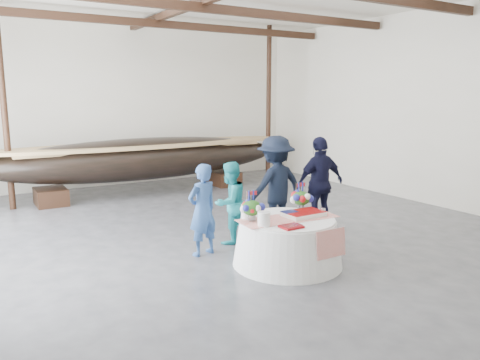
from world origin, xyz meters
TOP-DOWN VIEW (x-y plane):
  - floor at (0.00, 0.00)m, footprint 10.00×12.00m
  - wall_back at (0.00, 6.00)m, footprint 10.00×0.02m
  - wall_right at (5.00, 0.00)m, footprint 0.02×12.00m
  - pavilion_structure at (0.00, 0.75)m, footprint 9.80×11.76m
  - longboat_display at (-0.34, 4.29)m, footprint 7.80×1.56m
  - banquet_table at (-0.27, -1.73)m, footprint 1.67×1.67m
  - tabletop_items at (-0.31, -1.58)m, footprint 1.58×0.99m
  - guest_woman_blue at (-1.18, -0.67)m, footprint 0.61×0.47m
  - guest_woman_teal at (-0.49, -0.35)m, footprint 0.84×0.75m
  - guest_man_left at (0.46, -0.38)m, footprint 1.21×0.73m
  - guest_man_right at (1.39, -0.53)m, footprint 1.06×0.47m

SIDE VIEW (x-z plane):
  - floor at x=0.00m, z-range -0.01..0.01m
  - banquet_table at x=-0.27m, z-range 0.00..0.72m
  - guest_woman_teal at x=-0.49m, z-range 0.00..1.43m
  - guest_woman_blue at x=-1.18m, z-range 0.00..1.49m
  - tabletop_items at x=-0.31m, z-range 0.67..1.07m
  - guest_man_right at x=1.39m, z-range 0.00..1.79m
  - guest_man_left at x=0.46m, z-range 0.00..1.83m
  - longboat_display at x=-0.34m, z-range 0.20..1.66m
  - wall_back at x=0.00m, z-range 0.00..4.50m
  - wall_right at x=5.00m, z-range 0.00..4.50m
  - pavilion_structure at x=0.00m, z-range 1.75..6.25m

